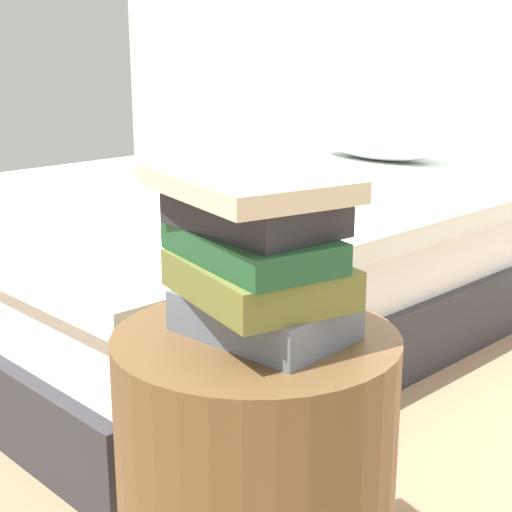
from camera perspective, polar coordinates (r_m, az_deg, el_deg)
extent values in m
cube|color=#2D2D33|center=(2.69, -1.76, -2.24)|extent=(1.62, 2.09, 0.22)
cube|color=white|center=(2.63, -1.79, 1.90)|extent=(1.56, 2.01, 0.18)
cube|color=silver|center=(2.60, -1.82, 4.47)|extent=(1.65, 2.05, 0.06)
ellipsoid|color=silver|center=(3.17, 9.03, 8.34)|extent=(0.58, 0.31, 0.16)
cylinder|color=brown|center=(1.29, 0.00, -16.27)|extent=(0.44, 0.44, 0.51)
cube|color=slate|center=(1.17, 0.58, -4.28)|extent=(0.26, 0.20, 0.06)
cube|color=olive|center=(1.14, 0.00, -1.69)|extent=(0.29, 0.24, 0.06)
cube|color=#1E512D|center=(1.13, -0.37, 0.73)|extent=(0.29, 0.19, 0.04)
cube|color=#28282D|center=(1.13, -0.24, 3.25)|extent=(0.25, 0.17, 0.05)
cube|color=beige|center=(1.12, -0.69, 5.32)|extent=(0.33, 0.25, 0.03)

